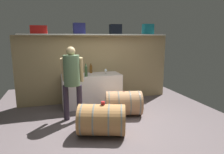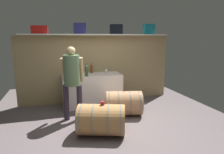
# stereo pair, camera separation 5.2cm
# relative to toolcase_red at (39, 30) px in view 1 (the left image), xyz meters

# --- Properties ---
(ground_plane) EXTENTS (5.68, 7.40, 0.02)m
(ground_plane) POSITION_rel_toolcase_red_xyz_m (1.53, -1.42, -2.09)
(ground_plane) COLOR #5F5456
(back_wall_panel) EXTENTS (4.48, 0.10, 1.94)m
(back_wall_panel) POSITION_rel_toolcase_red_xyz_m (1.53, 0.15, -1.11)
(back_wall_panel) COLOR #9D865C
(back_wall_panel) RESTS_ON ground
(high_shelf_board) EXTENTS (4.12, 0.40, 0.03)m
(high_shelf_board) POSITION_rel_toolcase_red_xyz_m (1.53, 0.00, -0.12)
(high_shelf_board) COLOR silver
(high_shelf_board) RESTS_ON back_wall_panel
(toolcase_red) EXTENTS (0.41, 0.25, 0.21)m
(toolcase_red) POSITION_rel_toolcase_red_xyz_m (0.00, 0.00, 0.00)
(toolcase_red) COLOR red
(toolcase_red) RESTS_ON high_shelf_board
(toolcase_navy) EXTENTS (0.31, 0.23, 0.29)m
(toolcase_navy) POSITION_rel_toolcase_red_xyz_m (1.03, 0.00, 0.04)
(toolcase_navy) COLOR navy
(toolcase_navy) RESTS_ON high_shelf_board
(toolcase_black) EXTENTS (0.31, 0.28, 0.27)m
(toolcase_black) POSITION_rel_toolcase_red_xyz_m (2.06, 0.00, 0.03)
(toolcase_black) COLOR black
(toolcase_black) RESTS_ON high_shelf_board
(toolcase_teal) EXTENTS (0.32, 0.21, 0.30)m
(toolcase_teal) POSITION_rel_toolcase_red_xyz_m (3.09, 0.00, 0.05)
(toolcase_teal) COLOR #167281
(toolcase_teal) RESTS_ON high_shelf_board
(work_cabinet) EXTENTS (1.60, 0.67, 0.89)m
(work_cabinet) POSITION_rel_toolcase_red_xyz_m (1.29, -0.25, -1.64)
(work_cabinet) COLOR white
(work_cabinet) RESTS_ON ground
(wine_bottle_amber) EXTENTS (0.08, 0.08, 0.27)m
(wine_bottle_amber) POSITION_rel_toolcase_red_xyz_m (1.33, -0.02, -1.07)
(wine_bottle_amber) COLOR brown
(wine_bottle_amber) RESTS_ON work_cabinet
(wine_bottle_green) EXTENTS (0.08, 0.08, 0.33)m
(wine_bottle_green) POSITION_rel_toolcase_red_xyz_m (1.11, -0.49, -1.04)
(wine_bottle_green) COLOR #354F31
(wine_bottle_green) RESTS_ON work_cabinet
(wine_glass) EXTENTS (0.08, 0.08, 0.15)m
(wine_glass) POSITION_rel_toolcase_red_xyz_m (1.69, -0.30, -1.09)
(wine_glass) COLOR white
(wine_glass) RESTS_ON work_cabinet
(red_funnel) EXTENTS (0.11, 0.11, 0.10)m
(red_funnel) POSITION_rel_toolcase_red_xyz_m (0.67, -0.42, -1.14)
(red_funnel) COLOR red
(red_funnel) RESTS_ON work_cabinet
(wine_barrel_near) EXTENTS (1.05, 0.86, 0.62)m
(wine_barrel_near) POSITION_rel_toolcase_red_xyz_m (1.14, -2.01, -1.77)
(wine_barrel_near) COLOR #AD7945
(wine_barrel_near) RESTS_ON ground
(wine_barrel_far) EXTENTS (0.98, 0.77, 0.61)m
(wine_barrel_far) POSITION_rel_toolcase_red_xyz_m (1.90, -1.18, -1.78)
(wine_barrel_far) COLOR #AF7F56
(wine_barrel_far) RESTS_ON ground
(tasting_cup) EXTENTS (0.08, 0.08, 0.06)m
(tasting_cup) POSITION_rel_toolcase_red_xyz_m (1.17, -2.01, -1.43)
(tasting_cup) COLOR red
(tasting_cup) RESTS_ON wine_barrel_near
(winemaker_pouring) EXTENTS (0.54, 0.47, 1.69)m
(winemaker_pouring) POSITION_rel_toolcase_red_xyz_m (0.69, -1.11, -1.04)
(winemaker_pouring) COLOR #312736
(winemaker_pouring) RESTS_ON ground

